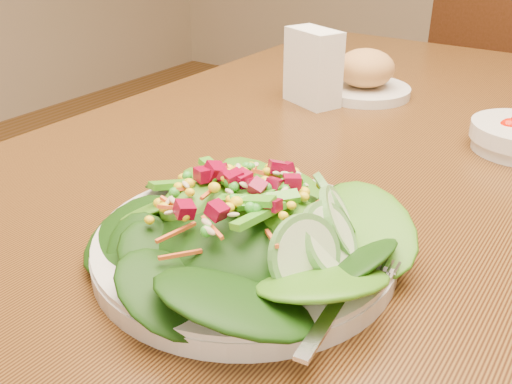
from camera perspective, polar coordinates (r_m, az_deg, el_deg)
dining_table at (r=0.94m, az=10.56°, el=-0.36°), size 0.90×1.40×0.75m
chair_far at (r=1.98m, az=23.84°, el=8.46°), size 0.60×0.60×0.98m
salad_plate at (r=0.56m, az=-0.28°, el=-4.01°), size 0.31×0.30×0.09m
bread_plate at (r=1.09m, az=10.84°, el=11.25°), size 0.17×0.17×0.09m
napkin_holder at (r=1.02m, az=5.73°, el=12.51°), size 0.11×0.09×0.13m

